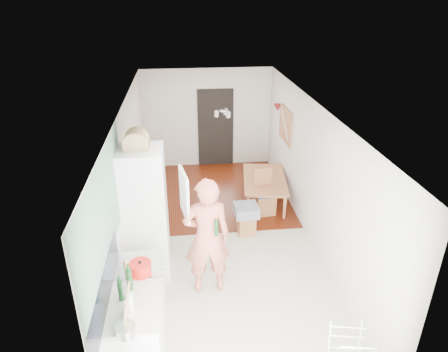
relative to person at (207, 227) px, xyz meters
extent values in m
cube|color=#B9B39E|center=(0.36, 1.31, -1.11)|extent=(3.20, 7.00, 0.01)
cube|color=#63220A|center=(0.36, 3.16, -1.11)|extent=(3.20, 3.30, 0.01)
cube|color=gray|center=(-1.23, -0.69, 0.74)|extent=(0.02, 3.00, 1.30)
cube|color=black|center=(-1.22, -1.24, 0.04)|extent=(0.02, 1.90, 0.50)
cube|color=black|center=(0.56, 4.79, -0.11)|extent=(0.90, 0.04, 2.00)
cube|color=white|center=(-0.94, -1.24, -0.68)|extent=(0.60, 0.90, 0.86)
cube|color=white|center=(-0.94, -1.24, -0.22)|extent=(0.62, 0.92, 0.06)
cube|color=white|center=(-0.94, -0.49, -0.67)|extent=(0.60, 0.60, 0.88)
cube|color=#B7B6B9|center=(-0.94, -0.49, -0.21)|extent=(0.60, 0.60, 0.04)
cube|color=white|center=(-0.91, 0.53, -0.04)|extent=(0.66, 0.66, 2.15)
cube|color=white|center=(-0.30, 0.23, 0.44)|extent=(0.14, 0.56, 0.70)
cube|color=white|center=(-0.60, 0.53, 0.44)|extent=(0.02, 0.52, 0.66)
cube|color=tan|center=(1.94, 3.21, 0.44)|extent=(0.03, 0.90, 0.70)
cube|color=#9E6A37|center=(1.93, 3.21, 0.44)|extent=(0.00, 0.94, 0.74)
cone|color=maroon|center=(1.90, 3.86, 0.64)|extent=(0.18, 0.18, 0.16)
imported|color=#D76D58|center=(0.00, 0.00, 0.00)|extent=(0.84, 0.57, 2.22)
imported|color=#9E6A37|center=(1.44, 2.64, -0.88)|extent=(0.93, 1.44, 0.47)
cube|color=slate|center=(0.82, 1.44, -0.60)|extent=(0.45, 0.45, 0.19)
cylinder|color=red|center=(-0.89, -0.69, -0.11)|extent=(0.31, 0.31, 0.16)
cylinder|color=#B7B6B9|center=(-0.97, -1.67, -0.14)|extent=(0.24, 0.24, 0.11)
cylinder|color=#16411A|center=(0.12, -0.14, 0.07)|extent=(0.05, 0.05, 0.25)
cylinder|color=#16411A|center=(-1.08, -1.15, -0.06)|extent=(0.07, 0.07, 0.27)
cylinder|color=#16411A|center=(-0.99, -0.97, -0.05)|extent=(0.07, 0.07, 0.29)
cylinder|color=silver|center=(-0.96, -1.32, -0.08)|extent=(0.09, 0.09, 0.22)
cylinder|color=tan|center=(-1.05, -0.78, -0.08)|extent=(0.08, 0.08, 0.23)
cylinder|color=tan|center=(-1.06, -0.77, -0.09)|extent=(0.06, 0.06, 0.20)
camera|label=1|loc=(-0.28, -4.85, 3.10)|focal=32.00mm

